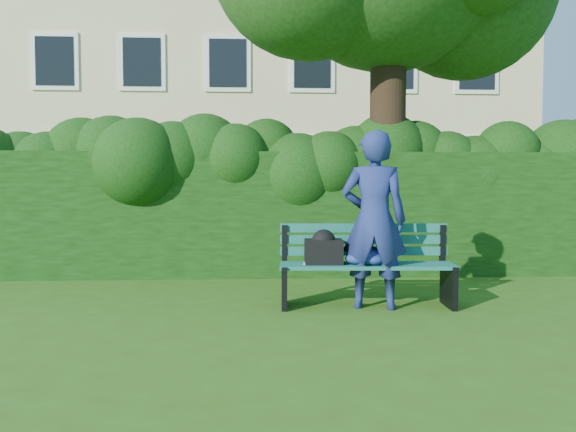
{
  "coord_description": "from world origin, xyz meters",
  "views": [
    {
      "loc": [
        -0.37,
        -6.18,
        1.31
      ],
      "look_at": [
        0.0,
        0.6,
        0.95
      ],
      "focal_mm": 35.0,
      "sensor_mm": 36.0,
      "label": 1
    }
  ],
  "objects": [
    {
      "name": "man_reading",
      "position": [
        0.87,
        -0.26,
        0.95
      ],
      "size": [
        0.78,
        0.61,
        1.9
      ],
      "primitive_type": "imported",
      "rotation": [
        0.0,
        0.0,
        2.9
      ],
      "color": "navy",
      "rests_on": "ground"
    },
    {
      "name": "hedge",
      "position": [
        0.0,
        2.2,
        0.9
      ],
      "size": [
        10.0,
        1.0,
        1.8
      ],
      "color": "black",
      "rests_on": "ground"
    },
    {
      "name": "apartment_building",
      "position": [
        -0.0,
        13.99,
        6.0
      ],
      "size": [
        16.0,
        8.08,
        12.0
      ],
      "color": "beige",
      "rests_on": "ground"
    },
    {
      "name": "park_bench",
      "position": [
        0.72,
        -0.14,
        0.51
      ],
      "size": [
        1.91,
        0.65,
        0.89
      ],
      "rotation": [
        0.0,
        0.0,
        -0.05
      ],
      "color": "#0F4F47",
      "rests_on": "ground"
    },
    {
      "name": "ground",
      "position": [
        0.0,
        0.0,
        0.0
      ],
      "size": [
        80.0,
        80.0,
        0.0
      ],
      "primitive_type": "plane",
      "color": "#325414",
      "rests_on": "ground"
    }
  ]
}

